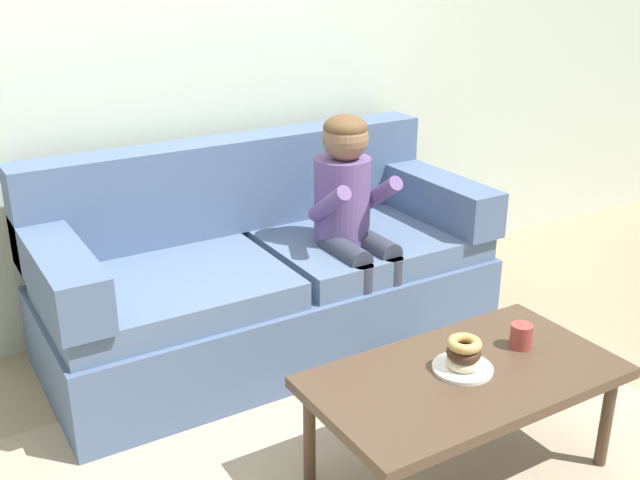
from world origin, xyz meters
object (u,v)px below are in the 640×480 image
object	(u,v)px
couch	(265,277)
donut	(463,362)
person_child	(351,211)
mug	(521,336)
coffee_table	(464,383)

from	to	relation	value
couch	donut	bearing A→B (deg)	-83.42
couch	person_child	world-z (taller)	person_child
mug	coffee_table	bearing A→B (deg)	-173.88
couch	mug	size ratio (longest dim) A/B	22.90
person_child	couch	bearing A→B (deg)	148.98
coffee_table	person_child	distance (m)	1.09
couch	donut	size ratio (longest dim) A/B	17.18
coffee_table	donut	world-z (taller)	donut
person_child	mug	bearing A→B (deg)	-85.17
person_child	mug	distance (m)	1.02
coffee_table	donut	xyz separation A→B (m)	(0.00, 0.02, 0.07)
couch	donut	xyz separation A→B (m)	(0.14, -1.22, 0.12)
couch	person_child	xyz separation A→B (m)	(0.35, -0.21, 0.33)
person_child	donut	size ratio (longest dim) A/B	9.18
coffee_table	mug	size ratio (longest dim) A/B	12.07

